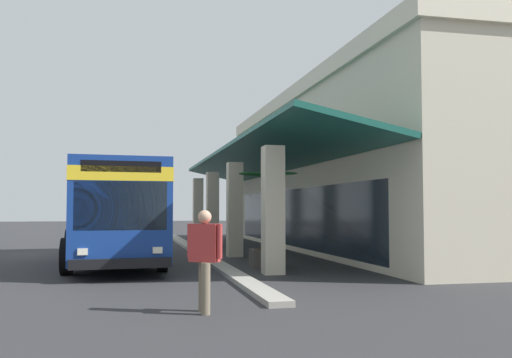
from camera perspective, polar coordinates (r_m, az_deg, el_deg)
name	(u,v)px	position (r m, az deg, el deg)	size (l,w,h in m)	color
ground	(260,251)	(24.26, 0.36, -7.18)	(120.00, 120.00, 0.00)	#2D2D30
curb_strip	(195,250)	(24.00, -6.13, -7.06)	(27.63, 0.50, 0.12)	#9E998E
plaza_building	(407,171)	(26.85, 14.78, 0.77)	(23.32, 14.60, 6.96)	beige
transit_bus	(109,206)	(19.95, -14.46, -2.67)	(11.38, 3.49, 3.34)	navy
pedestrian	(204,254)	(9.93, -5.16, -7.50)	(0.50, 0.55, 1.76)	#726651
potted_palm	(266,244)	(17.43, 0.98, -6.53)	(1.82, 1.86, 2.93)	#4C4742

